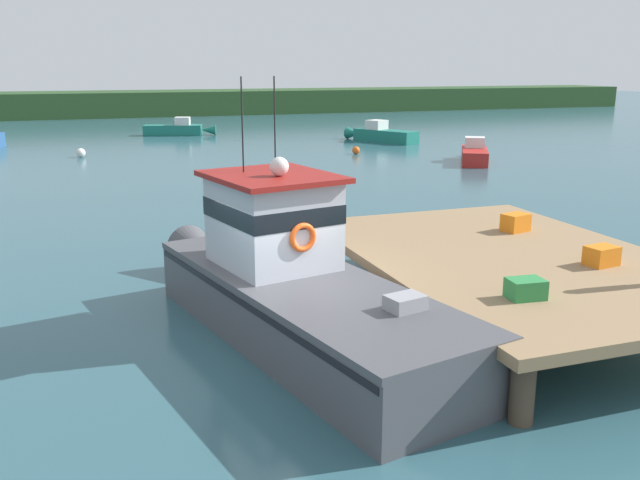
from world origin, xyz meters
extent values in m
plane|color=#2D5660|center=(0.00, 0.00, 0.00)|extent=(200.00, 200.00, 0.00)
cylinder|color=#4C3D2D|center=(2.20, -4.10, 0.50)|extent=(0.36, 0.36, 1.00)
cylinder|color=#4C3D2D|center=(2.20, 4.10, 0.50)|extent=(0.36, 0.36, 1.00)
cylinder|color=#4C3D2D|center=(7.40, 4.10, 0.50)|extent=(0.36, 0.36, 1.00)
cube|color=#937551|center=(4.80, 0.00, 1.10)|extent=(6.00, 9.00, 0.20)
cube|color=#4C4C51|center=(0.20, -0.26, 0.55)|extent=(4.19, 8.35, 1.10)
cone|color=#4C4C51|center=(-0.87, 4.52, 0.55)|extent=(1.47, 2.00, 1.10)
cube|color=black|center=(0.20, -0.26, 1.00)|extent=(4.17, 8.20, 0.12)
cube|color=#4C4C51|center=(0.20, -0.26, 1.16)|extent=(4.23, 8.36, 0.12)
cube|color=silver|center=(-0.06, 0.91, 2.00)|extent=(2.34, 2.56, 1.80)
cube|color=black|center=(-0.06, 0.91, 2.31)|extent=(2.36, 2.59, 0.36)
cube|color=maroon|center=(-0.06, 0.91, 2.95)|extent=(2.64, 2.91, 0.10)
sphere|color=white|center=(0.00, 0.62, 3.18)|extent=(0.36, 0.36, 0.36)
cylinder|color=black|center=(-0.51, 1.32, 3.90)|extent=(0.03, 0.03, 1.80)
cylinder|color=black|center=(0.17, 1.48, 3.90)|extent=(0.03, 0.03, 1.80)
cube|color=#939399|center=(1.22, -2.29, 1.28)|extent=(0.68, 0.56, 0.36)
torus|color=orange|center=(0.42, -3.08, 1.16)|extent=(0.67, 0.67, 0.12)
torus|color=#EA5119|center=(0.19, -0.20, 2.00)|extent=(0.55, 0.22, 0.54)
cube|color=#2D8442|center=(3.39, -2.41, 1.37)|extent=(0.64, 0.50, 0.34)
cube|color=orange|center=(5.99, -1.23, 1.39)|extent=(0.66, 0.52, 0.38)
cube|color=orange|center=(6.09, 1.75, 1.41)|extent=(0.69, 0.57, 0.41)
cube|color=#196B5B|center=(15.95, 30.34, 0.41)|extent=(3.32, 4.62, 0.81)
cone|color=#196B5B|center=(14.67, 32.81, 0.41)|extent=(1.23, 1.36, 0.81)
cube|color=silver|center=(15.59, 31.03, 1.12)|extent=(1.52, 1.51, 0.61)
cube|color=#196B5B|center=(3.21, 39.71, 0.38)|extent=(4.34, 2.37, 0.75)
cone|color=#196B5B|center=(5.71, 39.03, 0.38)|extent=(1.20, 1.00, 0.75)
cube|color=silver|center=(3.91, 39.52, 1.04)|extent=(1.28, 1.29, 0.56)
cube|color=red|center=(16.20, 19.75, 0.37)|extent=(3.13, 4.12, 0.73)
cone|color=red|center=(17.46, 21.92, 0.37)|extent=(1.14, 1.24, 0.73)
cube|color=silver|center=(16.55, 20.36, 1.00)|extent=(1.39, 1.38, 0.55)
sphere|color=#EA5B19|center=(11.68, 25.15, 0.23)|extent=(0.45, 0.45, 0.45)
sphere|color=silver|center=(-3.34, 28.96, 0.25)|extent=(0.51, 0.51, 0.51)
cube|color=#284723|center=(0.00, 62.00, 1.20)|extent=(120.00, 8.00, 2.40)
camera|label=1|loc=(-3.51, -11.58, 5.01)|focal=38.57mm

